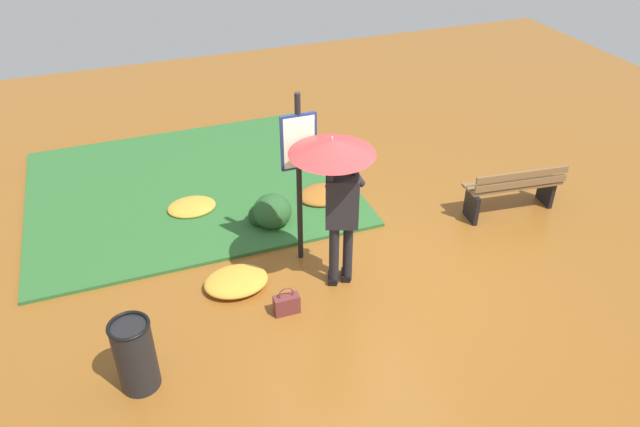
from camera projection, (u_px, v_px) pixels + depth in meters
name	position (u px, v px, depth m)	size (l,w,h in m)	color
ground_plane	(366.00, 282.00, 7.62)	(18.00, 18.00, 0.00)	brown
grass_verge	(190.00, 187.00, 9.49)	(4.80, 4.00, 0.05)	#2D662D
person_with_umbrella	(336.00, 175.00, 6.75)	(0.96, 0.96, 2.04)	black
info_sign_post	(299.00, 161.00, 7.24)	(0.44, 0.07, 2.30)	black
handbag	(287.00, 304.00, 7.09)	(0.30, 0.14, 0.37)	brown
park_bench	(514.00, 189.00, 8.72)	(1.40, 0.52, 0.75)	black
trash_bin	(135.00, 355.00, 6.04)	(0.42, 0.42, 0.83)	black
shrub_cluster	(270.00, 212.00, 8.53)	(0.60, 0.54, 0.49)	#285628
leaf_pile_near_person	(236.00, 281.00, 7.50)	(0.79, 0.64, 0.17)	gold
leaf_pile_by_bench	(324.00, 195.00, 9.18)	(0.79, 0.63, 0.17)	#A86023
leaf_pile_far_path	(192.00, 207.00, 8.91)	(0.71, 0.57, 0.16)	gold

